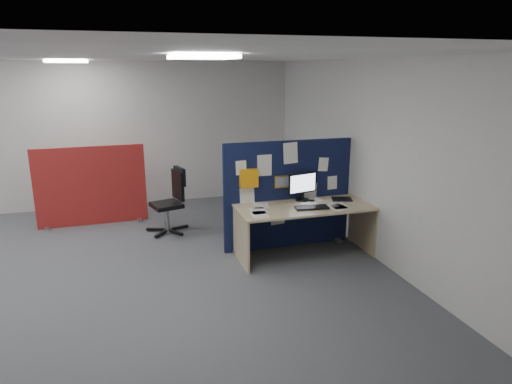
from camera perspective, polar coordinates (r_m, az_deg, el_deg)
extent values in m
plane|color=#525459|center=(6.10, -26.88, -11.40)|extent=(9.00, 9.00, 0.00)
cube|color=silver|center=(9.07, -24.32, 6.17)|extent=(9.00, 0.02, 2.70)
cube|color=silver|center=(6.45, 14.43, 3.87)|extent=(0.02, 7.00, 2.70)
cube|color=white|center=(4.48, -6.70, 16.46)|extent=(0.60, 0.60, 0.04)
cube|color=white|center=(7.94, -22.58, 14.85)|extent=(0.60, 0.60, 0.04)
cube|color=#0F1937|center=(6.64, 4.01, -0.34)|extent=(1.92, 0.06, 1.58)
cube|color=#95959A|center=(6.66, -2.69, -7.28)|extent=(0.08, 0.30, 0.04)
cube|color=#95959A|center=(7.19, 9.96, -5.76)|extent=(0.08, 0.30, 0.04)
cube|color=white|center=(6.28, -1.88, 3.04)|extent=(0.15, 0.01, 0.20)
cube|color=white|center=(6.37, 1.07, 3.35)|extent=(0.21, 0.01, 0.30)
cube|color=white|center=(6.47, 4.34, 4.87)|extent=(0.21, 0.01, 0.30)
cube|color=white|center=(6.71, 8.42, 3.43)|extent=(0.15, 0.01, 0.20)
cube|color=white|center=(6.41, -1.11, -0.73)|extent=(0.21, 0.01, 0.30)
cube|color=white|center=(6.72, 6.73, -0.07)|extent=(0.21, 0.01, 0.30)
cube|color=white|center=(6.84, 9.51, 1.16)|extent=(0.15, 0.01, 0.20)
cube|color=white|center=(6.63, 2.68, -2.83)|extent=(0.21, 0.01, 0.30)
cube|color=gold|center=(6.52, 3.33, 1.29)|extent=(0.24, 0.01, 0.18)
cube|color=#FF9E10|center=(6.30, -0.90, 1.73)|extent=(0.25, 0.10, 0.25)
cube|color=tan|center=(6.34, 6.12, -1.85)|extent=(1.90, 0.84, 0.03)
cube|color=tan|center=(6.17, -1.91, -5.82)|extent=(0.03, 0.78, 0.70)
cube|color=tan|center=(6.85, 13.16, -4.08)|extent=(0.03, 0.78, 0.70)
cube|color=tan|center=(6.73, 4.79, -2.26)|extent=(1.71, 0.02, 0.30)
cylinder|color=black|center=(6.58, 5.80, -0.98)|extent=(0.19, 0.19, 0.02)
cube|color=black|center=(6.56, 5.82, -0.49)|extent=(0.04, 0.04, 0.10)
cube|color=black|center=(6.51, 5.86, 1.14)|extent=(0.46, 0.14, 0.29)
cube|color=silver|center=(6.50, 5.93, 1.10)|extent=(0.41, 0.10, 0.25)
cube|color=black|center=(6.23, 6.99, -1.93)|extent=(0.47, 0.23, 0.02)
cube|color=#95959A|center=(6.33, 9.83, -1.72)|extent=(0.10, 0.06, 0.03)
cube|color=black|center=(6.71, 10.67, -0.87)|extent=(0.34, 0.30, 0.01)
cube|color=#AD2F16|center=(8.08, -19.91, 0.69)|extent=(1.78, 0.10, 1.33)
cube|color=#95959A|center=(8.34, -24.58, -4.00)|extent=(0.08, 0.30, 0.04)
cube|color=#95959A|center=(8.24, -14.38, -3.27)|extent=(0.08, 0.30, 0.04)
cube|color=black|center=(7.62, -9.51, -4.38)|extent=(0.29, 0.12, 0.04)
cube|color=black|center=(7.75, -11.06, -4.13)|extent=(0.06, 0.29, 0.04)
cube|color=black|center=(7.60, -12.49, -4.58)|extent=(0.28, 0.14, 0.04)
cube|color=black|center=(7.39, -11.83, -5.14)|extent=(0.21, 0.25, 0.04)
cube|color=black|center=(7.40, -9.93, -5.01)|extent=(0.20, 0.26, 0.04)
cylinder|color=#95959A|center=(7.48, -11.04, -3.21)|extent=(0.06, 0.06, 0.40)
cube|color=black|center=(7.42, -11.13, -1.61)|extent=(0.54, 0.54, 0.07)
cube|color=black|center=(7.41, -9.75, 0.87)|extent=(0.15, 0.40, 0.47)
cube|color=black|center=(7.39, -9.53, 1.98)|extent=(0.15, 0.36, 0.28)
cube|color=white|center=(6.07, 0.33, -2.37)|extent=(0.21, 0.30, 0.00)
cube|color=white|center=(6.31, 0.60, -1.69)|extent=(0.27, 0.34, 0.00)
cube|color=white|center=(6.33, 10.28, -1.88)|extent=(0.26, 0.33, 0.00)
cube|color=white|center=(5.92, 0.43, -2.84)|extent=(0.22, 0.31, 0.00)
cube|color=white|center=(6.68, 7.09, -0.84)|extent=(0.21, 0.30, 0.00)
cube|color=white|center=(6.39, 10.32, -1.71)|extent=(0.23, 0.31, 0.00)
cube|color=white|center=(6.48, 6.55, -1.32)|extent=(0.29, 0.35, 0.00)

